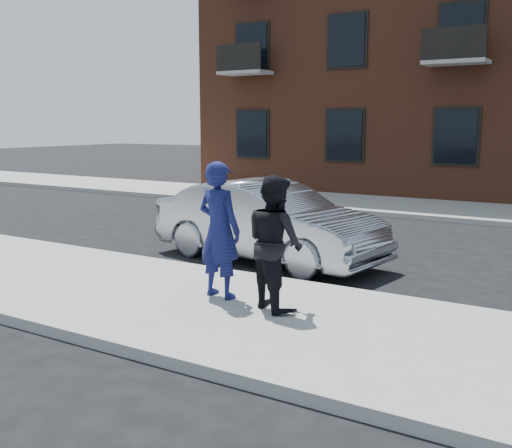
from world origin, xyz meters
The scene contains 8 objects.
ground centered at (0.00, 0.00, 0.00)m, with size 100.00×100.00×0.00m, color black.
near_sidewalk centered at (0.00, -0.25, 0.07)m, with size 50.00×3.50×0.15m, color gray.
near_curb centered at (0.00, 1.55, 0.07)m, with size 50.00×0.10×0.15m, color #999691.
far_sidewalk centered at (0.00, 11.25, 0.07)m, with size 50.00×3.50×0.15m, color gray.
far_curb centered at (0.00, 9.45, 0.07)m, with size 50.00×0.10×0.15m, color #999691.
silver_sedan centered at (-1.04, 3.02, 0.77)m, with size 1.63×4.68×1.54m, color #999BA3.
man_hoodie centered at (-0.18, 0.16, 1.13)m, with size 0.77×0.57×1.96m.
man_peacoat centered at (0.76, 0.11, 1.06)m, with size 1.11×1.03×1.82m.
Camera 1 is at (4.63, -6.75, 2.65)m, focal length 42.00 mm.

